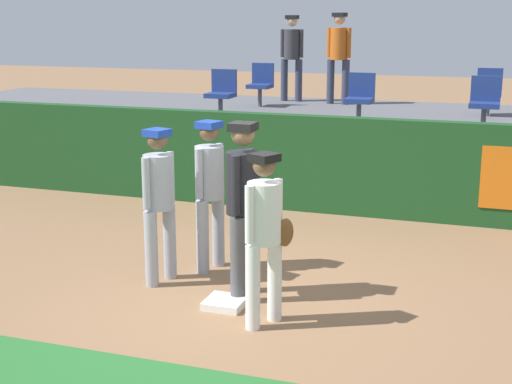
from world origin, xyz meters
The scene contains 15 objects.
ground_plane centered at (0.00, 0.00, 0.00)m, with size 60.00×60.00×0.00m, color #846042.
first_base centered at (-0.19, -0.18, 0.04)m, with size 0.40×0.40×0.08m, color white.
player_fielder_home centered at (0.34, -0.47, 0.99)m, with size 0.49×0.47×1.71m.
player_runner_visitor centered at (-0.77, 0.86, 1.03)m, with size 0.41×0.49×1.78m.
player_coach_visitor centered at (-1.14, 0.28, 1.02)m, with size 0.41×0.48×1.75m.
player_umpire centered at (-0.10, 0.15, 1.10)m, with size 0.37×0.53×1.89m.
field_wall centered at (0.01, 3.85, 0.74)m, with size 18.00×0.26×1.48m.
bleacher_platform centered at (0.00, 6.42, 0.59)m, with size 18.00×4.80×1.17m, color #59595E.
seat_back_left centered at (-2.22, 7.09, 1.65)m, with size 0.44×0.44×0.84m.
seat_front_right centered at (2.10, 5.29, 1.65)m, with size 0.46×0.44×0.84m.
seat_front_left centered at (-2.35, 5.29, 1.65)m, with size 0.46×0.44×0.84m.
seat_front_center centered at (0.12, 5.29, 1.65)m, with size 0.44×0.44×0.84m.
seat_back_right centered at (2.11, 7.09, 1.65)m, with size 0.44×0.44×0.84m.
spectator_hooded centered at (-0.85, 7.92, 2.23)m, with size 0.50×0.39×1.81m.
spectator_capped centered at (-1.89, 8.12, 2.20)m, with size 0.49×0.34×1.76m.
Camera 1 is at (2.44, -6.92, 2.98)m, focal length 52.02 mm.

